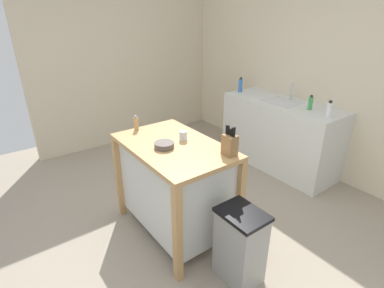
# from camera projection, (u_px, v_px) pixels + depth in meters

# --- Properties ---
(ground_plane) EXTENTS (5.98, 5.98, 0.00)m
(ground_plane) POSITION_uv_depth(u_px,v_px,m) (168.00, 240.00, 2.83)
(ground_plane) COLOR gray
(ground_plane) RESTS_ON ground
(wall_back) EXTENTS (4.98, 0.10, 2.60)m
(wall_back) POSITION_uv_depth(u_px,v_px,m) (333.00, 71.00, 3.57)
(wall_back) COLOR beige
(wall_back) RESTS_ON ground
(wall_left) EXTENTS (0.10, 2.96, 2.60)m
(wall_left) POSITION_uv_depth(u_px,v_px,m) (127.00, 57.00, 4.60)
(wall_left) COLOR beige
(wall_left) RESTS_ON ground
(kitchen_island) EXTENTS (1.11, 0.70, 0.90)m
(kitchen_island) POSITION_uv_depth(u_px,v_px,m) (175.00, 184.00, 2.79)
(kitchen_island) COLOR tan
(kitchen_island) RESTS_ON ground
(knife_block) EXTENTS (0.11, 0.09, 0.25)m
(knife_block) POSITION_uv_depth(u_px,v_px,m) (230.00, 144.00, 2.41)
(knife_block) COLOR olive
(knife_block) RESTS_ON kitchen_island
(bowl_stoneware_deep) EXTENTS (0.17, 0.17, 0.05)m
(bowl_stoneware_deep) POSITION_uv_depth(u_px,v_px,m) (164.00, 145.00, 2.55)
(bowl_stoneware_deep) COLOR #564C47
(bowl_stoneware_deep) RESTS_ON kitchen_island
(drinking_cup) EXTENTS (0.07, 0.07, 0.09)m
(drinking_cup) POSITION_uv_depth(u_px,v_px,m) (183.00, 136.00, 2.69)
(drinking_cup) COLOR silver
(drinking_cup) RESTS_ON kitchen_island
(pepper_grinder) EXTENTS (0.04, 0.04, 0.15)m
(pepper_grinder) POSITION_uv_depth(u_px,v_px,m) (136.00, 123.00, 2.91)
(pepper_grinder) COLOR tan
(pepper_grinder) RESTS_ON kitchen_island
(trash_bin) EXTENTS (0.36, 0.28, 0.63)m
(trash_bin) POSITION_uv_depth(u_px,v_px,m) (240.00, 246.00, 2.32)
(trash_bin) COLOR gray
(trash_bin) RESTS_ON ground
(sink_counter) EXTENTS (1.56, 0.60, 0.90)m
(sink_counter) POSITION_uv_depth(u_px,v_px,m) (279.00, 134.00, 4.02)
(sink_counter) COLOR silver
(sink_counter) RESTS_ON ground
(sink_faucet) EXTENTS (0.02, 0.02, 0.22)m
(sink_faucet) POSITION_uv_depth(u_px,v_px,m) (291.00, 92.00, 3.86)
(sink_faucet) COLOR #B7BCC1
(sink_faucet) RESTS_ON sink_counter
(bottle_dish_soap) EXTENTS (0.06, 0.06, 0.18)m
(bottle_dish_soap) POSITION_uv_depth(u_px,v_px,m) (329.00, 109.00, 3.27)
(bottle_dish_soap) COLOR white
(bottle_dish_soap) RESTS_ON sink_counter
(bottle_hand_soap) EXTENTS (0.05, 0.05, 0.20)m
(bottle_hand_soap) POSITION_uv_depth(u_px,v_px,m) (240.00, 85.00, 4.25)
(bottle_hand_soap) COLOR blue
(bottle_hand_soap) RESTS_ON sink_counter
(bottle_spray_cleaner) EXTENTS (0.05, 0.05, 0.17)m
(bottle_spray_cleaner) POSITION_uv_depth(u_px,v_px,m) (310.00, 103.00, 3.51)
(bottle_spray_cleaner) COLOR green
(bottle_spray_cleaner) RESTS_ON sink_counter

